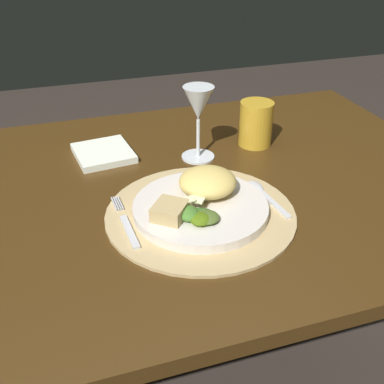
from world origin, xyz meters
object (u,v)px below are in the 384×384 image
Objects in this scene: napkin at (103,153)px; wine_glass at (198,108)px; amber_tumbler at (256,124)px; dining_table at (167,235)px; dinner_plate at (201,208)px; spoon at (261,192)px; fork at (126,224)px.

wine_glass is (0.20, -0.07, 0.11)m from napkin.
wine_glass is 0.16m from amber_tumbler.
dining_table is 5.22× the size of dinner_plate.
dining_table is 0.28m from wine_glass.
dinner_plate is 0.14m from spoon.
amber_tumbler is at bearing 68.73° from spoon.
dinner_plate is 0.32m from napkin.
fork is at bearing -131.59° from dining_table.
amber_tumbler is at bearing 48.42° from dinner_plate.
amber_tumbler is (0.08, 0.22, 0.04)m from spoon.
dining_table is 0.20m from fork.
dining_table is at bearing -61.26° from napkin.
napkin is (-0.26, 0.26, -0.00)m from spoon.
wine_glass reaches higher than dining_table.
spoon is 1.10× the size of napkin.
dining_table is at bearing 48.41° from fork.
spoon is at bearing -44.77° from napkin.
dining_table is 0.23m from spoon.
wine_glass is 1.58× the size of amber_tumbler.
spoon is (0.13, 0.03, -0.01)m from dinner_plate.
napkin is (-0.10, 0.17, 0.13)m from dining_table.
amber_tumbler reaches higher than fork.
fork is 0.29m from napkin.
fork is (-0.10, -0.11, 0.13)m from dining_table.
napkin reaches higher than spoon.
fork is at bearing -145.58° from amber_tumbler.
dining_table is 0.18m from dinner_plate.
amber_tumbler is (0.35, 0.24, 0.04)m from fork.
napkin is 0.80× the size of wine_glass.
dining_table is 12.36× the size of amber_tumbler.
spoon is 0.37m from napkin.
fork is 0.27m from spoon.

